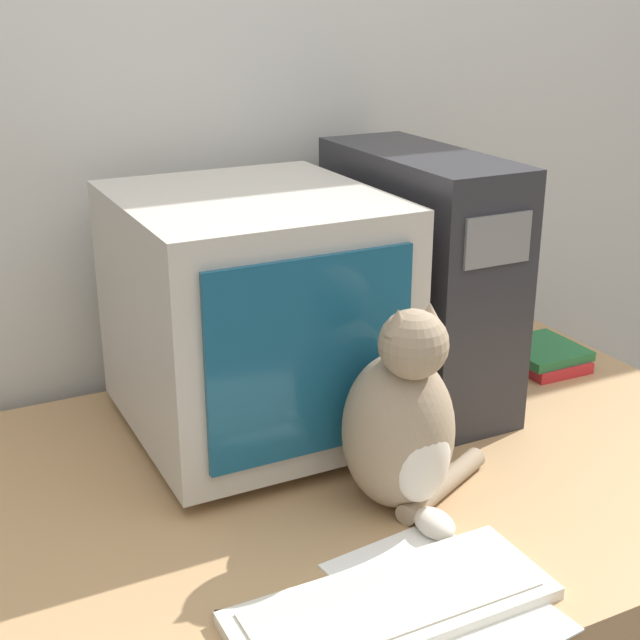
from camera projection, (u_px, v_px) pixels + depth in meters
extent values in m
cube|color=silver|center=(241.00, 114.00, 1.80)|extent=(7.00, 0.05, 2.50)
cube|color=tan|center=(367.00, 634.00, 1.65)|extent=(1.40, 0.97, 0.73)
cube|color=#BCB7AD|center=(255.00, 423.00, 1.63)|extent=(0.30, 0.28, 0.02)
cube|color=#BCB7AD|center=(252.00, 311.00, 1.56)|extent=(0.43, 0.47, 0.41)
cube|color=navy|center=(312.00, 358.00, 1.36)|extent=(0.34, 0.01, 0.32)
cube|color=#28282D|center=(417.00, 277.00, 1.71)|extent=(0.19, 0.47, 0.48)
cube|color=slate|center=(498.00, 240.00, 1.47)|extent=(0.13, 0.01, 0.09)
cube|color=silver|center=(392.00, 606.00, 1.16)|extent=(0.43, 0.16, 0.02)
cube|color=beige|center=(392.00, 599.00, 1.15)|extent=(0.39, 0.13, 0.00)
ellipsoid|color=gray|center=(398.00, 431.00, 1.36)|extent=(0.18, 0.18, 0.25)
ellipsoid|color=beige|center=(423.00, 460.00, 1.32)|extent=(0.10, 0.05, 0.14)
sphere|color=gray|center=(413.00, 344.00, 1.28)|extent=(0.11, 0.11, 0.10)
cone|color=gray|center=(398.00, 321.00, 1.26)|extent=(0.04, 0.04, 0.04)
cone|color=gray|center=(432.00, 314.00, 1.28)|extent=(0.04, 0.04, 0.04)
ellipsoid|color=beige|center=(434.00, 523.00, 1.32)|extent=(0.06, 0.08, 0.04)
cylinder|color=gray|center=(442.00, 485.00, 1.42)|extent=(0.22, 0.13, 0.03)
cube|color=red|center=(541.00, 359.00, 1.91)|extent=(0.14, 0.18, 0.02)
cube|color=#28703D|center=(542.00, 350.00, 1.90)|extent=(0.15, 0.16, 0.02)
cylinder|color=black|center=(269.00, 612.00, 1.15)|extent=(0.13, 0.07, 0.01)
cube|color=white|center=(444.00, 596.00, 1.19)|extent=(0.24, 0.32, 0.00)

